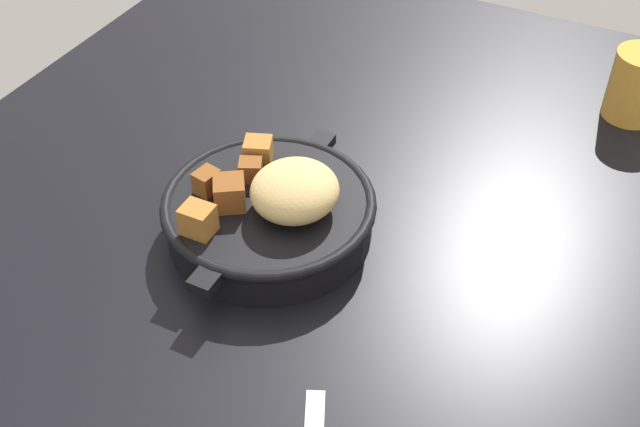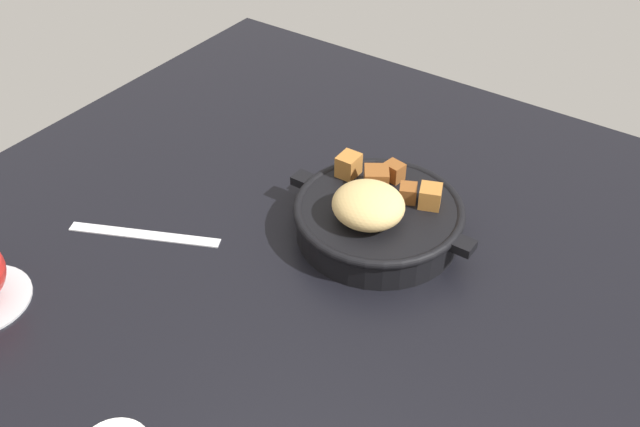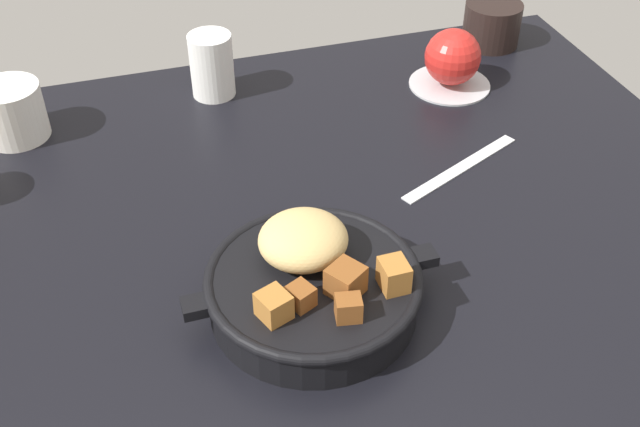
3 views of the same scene
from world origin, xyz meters
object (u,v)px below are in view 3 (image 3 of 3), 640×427
(cast_iron_skillet, at_px, (313,283))
(white_creamer_pitcher, at_px, (214,65))
(ceramic_mug_white, at_px, (12,112))
(red_apple, at_px, (453,57))
(coffee_mug_dark, at_px, (492,24))
(butter_knife, at_px, (461,167))

(cast_iron_skillet, xyz_separation_m, white_creamer_pitcher, (-0.01, 0.44, 0.01))
(cast_iron_skillet, bearing_deg, ceramic_mug_white, 124.34)
(white_creamer_pitcher, bearing_deg, ceramic_mug_white, -173.82)
(cast_iron_skillet, xyz_separation_m, red_apple, (0.32, 0.36, 0.01))
(red_apple, relative_size, white_creamer_pitcher, 0.88)
(white_creamer_pitcher, height_order, coffee_mug_dark, white_creamer_pitcher)
(red_apple, xyz_separation_m, coffee_mug_dark, (0.12, 0.10, -0.01))
(red_apple, bearing_deg, butter_knife, -110.73)
(red_apple, height_order, butter_knife, red_apple)
(white_creamer_pitcher, xyz_separation_m, coffee_mug_dark, (0.44, 0.02, -0.01))
(white_creamer_pitcher, relative_size, coffee_mug_dark, 1.02)
(red_apple, bearing_deg, ceramic_mug_white, 175.27)
(cast_iron_skillet, relative_size, butter_knife, 1.30)
(ceramic_mug_white, bearing_deg, white_creamer_pitcher, 6.18)
(butter_knife, bearing_deg, ceramic_mug_white, 130.74)
(coffee_mug_dark, xyz_separation_m, ceramic_mug_white, (-0.71, -0.05, 0.00))
(white_creamer_pitcher, bearing_deg, butter_knife, -46.74)
(cast_iron_skillet, height_order, ceramic_mug_white, cast_iron_skillet)
(red_apple, height_order, coffee_mug_dark, red_apple)
(cast_iron_skillet, relative_size, coffee_mug_dark, 2.93)
(cast_iron_skillet, bearing_deg, coffee_mug_dark, 47.00)
(butter_knife, xyz_separation_m, coffee_mug_dark, (0.19, 0.29, 0.03))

